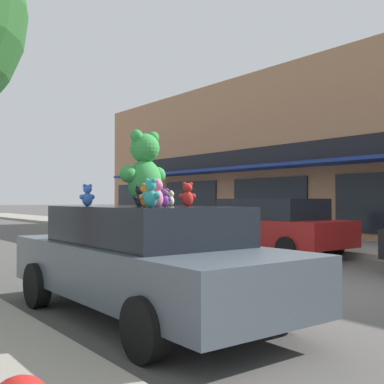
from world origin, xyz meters
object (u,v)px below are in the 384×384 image
at_px(teddy_bear_teal, 150,194).
at_px(teddy_bear_orange, 145,195).
at_px(teddy_bear_purple, 165,198).
at_px(teddy_bear_black, 139,196).
at_px(plush_art_car, 145,258).
at_px(teddy_bear_giant, 145,170).
at_px(teddy_bear_red, 188,195).
at_px(teddy_bear_blue, 87,195).
at_px(parked_car_far_center, 271,225).
at_px(teddy_bear_pink, 157,193).
at_px(teddy_bear_cream, 171,198).

bearing_deg(teddy_bear_teal, teddy_bear_orange, -49.89).
relative_size(teddy_bear_purple, teddy_bear_black, 0.84).
bearing_deg(plush_art_car, teddy_bear_orange, -121.30).
height_order(teddy_bear_giant, teddy_bear_red, teddy_bear_giant).
distance_m(teddy_bear_blue, parked_car_far_center, 7.90).
bearing_deg(teddy_bear_purple, teddy_bear_orange, 54.99).
distance_m(teddy_bear_blue, teddy_bear_red, 1.30).
distance_m(teddy_bear_giant, teddy_bear_teal, 1.54).
xyz_separation_m(teddy_bear_giant, teddy_bear_teal, (-0.73, -1.31, -0.34)).
distance_m(teddy_bear_giant, parked_car_far_center, 7.42).
bearing_deg(teddy_bear_teal, teddy_bear_black, -48.40).
bearing_deg(teddy_bear_orange, teddy_bear_blue, -109.12).
relative_size(plush_art_car, teddy_bear_pink, 14.41).
distance_m(teddy_bear_cream, teddy_bear_blue, 1.20).
relative_size(plush_art_car, teddy_bear_giant, 4.56).
bearing_deg(parked_car_far_center, teddy_bear_giant, -149.67).
bearing_deg(teddy_bear_purple, teddy_bear_teal, 84.80).
distance_m(plush_art_car, teddy_bear_giant, 1.20).
bearing_deg(plush_art_car, teddy_bear_giant, 59.67).
height_order(plush_art_car, teddy_bear_red, teddy_bear_red).
relative_size(plush_art_car, teddy_bear_purple, 21.00).
distance_m(teddy_bear_pink, teddy_bear_teal, 0.41).
bearing_deg(teddy_bear_giant, teddy_bear_black, 43.96).
bearing_deg(teddy_bear_giant, teddy_bear_purple, 69.09).
distance_m(teddy_bear_black, parked_car_far_center, 7.87).
xyz_separation_m(teddy_bear_purple, teddy_bear_orange, (-0.33, -0.09, 0.03)).
bearing_deg(teddy_bear_blue, plush_art_car, 138.29).
height_order(plush_art_car, teddy_bear_black, teddy_bear_black).
bearing_deg(teddy_bear_black, plush_art_car, -154.89).
bearing_deg(teddy_bear_teal, teddy_bear_giant, -53.27).
bearing_deg(teddy_bear_cream, teddy_bear_giant, -39.44).
bearing_deg(teddy_bear_giant, parked_car_far_center, -157.42).
bearing_deg(teddy_bear_blue, teddy_bear_pink, 102.14).
bearing_deg(parked_car_far_center, teddy_bear_black, -148.28).
relative_size(teddy_bear_red, teddy_bear_purple, 1.41).
relative_size(teddy_bear_red, teddy_bear_orange, 1.13).
height_order(teddy_bear_pink, teddy_bear_orange, teddy_bear_pink).
bearing_deg(parked_car_far_center, plush_art_car, -148.52).
bearing_deg(teddy_bear_cream, teddy_bear_orange, -2.28).
height_order(teddy_bear_giant, teddy_bear_cream, teddy_bear_giant).
bearing_deg(teddy_bear_red, teddy_bear_purple, 39.97).
distance_m(teddy_bear_black, teddy_bear_orange, 0.47).
bearing_deg(teddy_bear_blue, teddy_bear_orange, 101.30).
distance_m(teddy_bear_teal, teddy_bear_blue, 1.54).
bearing_deg(teddy_bear_pink, teddy_bear_blue, -121.89).
distance_m(teddy_bear_pink, parked_car_far_center, 8.30).
bearing_deg(teddy_bear_cream, teddy_bear_teal, 3.82).
height_order(teddy_bear_blue, teddy_bear_purple, teddy_bear_blue).
xyz_separation_m(teddy_bear_blue, parked_car_far_center, (7.06, 3.47, -0.75)).
bearing_deg(teddy_bear_black, teddy_bear_orange, 52.48).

